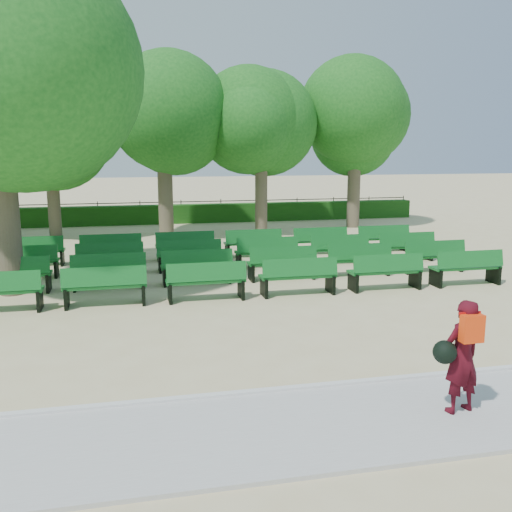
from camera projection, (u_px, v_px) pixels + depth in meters
The scene contains 8 objects.
ground at pixel (195, 294), 14.40m from camera, with size 120.00×120.00×0.00m, color #CBB986.
paving at pixel (261, 433), 7.30m from camera, with size 30.00×2.20×0.06m, color #B6B4B1.
curb at pixel (243, 394), 8.40m from camera, with size 30.00×0.12×0.10m, color silver.
hedge at pixel (161, 214), 27.74m from camera, with size 26.00×0.70×0.90m, color #1C5114.
fence at pixel (161, 222), 28.20m from camera, with size 26.00×0.10×1.02m, color black, non-canonical shape.
tree_line at pixel (167, 236), 23.99m from camera, with size 21.80×6.80×7.04m, color #1F671D, non-canonical shape.
bench_array at pixel (193, 273), 16.29m from camera, with size 1.92×0.66×1.20m.
person at pixel (461, 355), 7.67m from camera, with size 0.78×0.50×1.58m.
Camera 1 is at (-1.54, -13.97, 3.62)m, focal length 40.00 mm.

